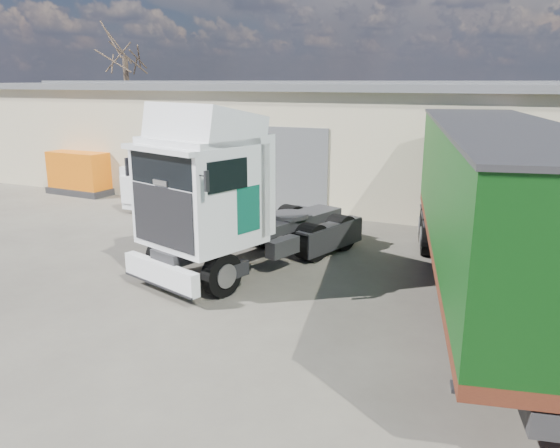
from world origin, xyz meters
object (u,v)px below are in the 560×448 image
at_px(tractor_unit, 227,204).
at_px(panel_van, 172,183).
at_px(orange_skip, 84,175).
at_px(box_trailer, 494,197).
at_px(bare_tree, 124,42).

distance_m(tractor_unit, panel_van, 9.47).
bearing_deg(orange_skip, panel_van, -3.21).
xyz_separation_m(box_trailer, panel_van, (-13.58, 6.00, -1.70)).
bearing_deg(bare_tree, orange_skip, -62.46).
distance_m(bare_tree, panel_van, 16.91).
xyz_separation_m(panel_van, orange_skip, (-5.68, 0.64, -0.13)).
relative_size(bare_tree, panel_van, 1.96).
bearing_deg(box_trailer, tractor_unit, 173.79).
relative_size(tractor_unit, panel_van, 1.56).
bearing_deg(panel_van, bare_tree, 136.46).
relative_size(bare_tree, tractor_unit, 1.25).
height_order(panel_van, orange_skip, orange_skip).
relative_size(box_trailer, panel_van, 2.80).
bearing_deg(panel_van, box_trailer, -22.79).
height_order(box_trailer, orange_skip, box_trailer).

